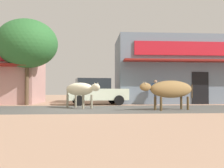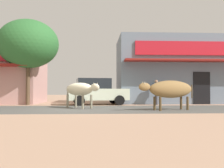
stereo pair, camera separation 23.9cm
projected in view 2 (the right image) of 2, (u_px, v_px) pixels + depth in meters
The scene contains 8 objects.
ground at pixel (79, 109), 12.37m from camera, with size 80.00×80.00×0.00m, color tan.
asphalt_road at pixel (79, 109), 12.37m from camera, with size 72.00×5.26×0.00m, color #555450.
storefront_right_club at pixel (179, 71), 18.89m from camera, with size 8.90×5.34×4.66m.
roadside_tree at pixel (28, 44), 15.98m from camera, with size 3.75×3.75×5.29m.
parked_hatchback_car at pixel (96, 91), 16.11m from camera, with size 3.90×2.38×1.64m.
cow_near_brown at pixel (80, 89), 12.99m from camera, with size 2.04×2.34×1.29m.
cow_far_dark at pixel (170, 89), 11.69m from camera, with size 2.78×1.38×1.35m.
pedestrian_by_shop at pixel (156, 90), 16.05m from camera, with size 0.44×0.61×1.55m.
Camera 2 is at (0.92, -12.46, 0.90)m, focal length 41.24 mm.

